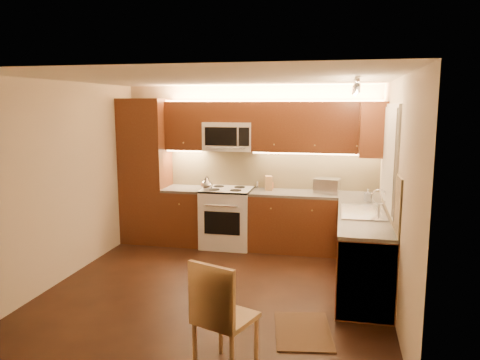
% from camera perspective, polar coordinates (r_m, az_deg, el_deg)
% --- Properties ---
extents(floor, '(4.00, 4.00, 0.01)m').
position_cam_1_polar(floor, '(5.83, -2.66, -13.04)').
color(floor, black).
rests_on(floor, ground).
extents(ceiling, '(4.00, 4.00, 0.01)m').
position_cam_1_polar(ceiling, '(5.40, -2.86, 12.32)').
color(ceiling, beige).
rests_on(ceiling, ground).
extents(wall_back, '(4.00, 0.01, 2.50)m').
position_cam_1_polar(wall_back, '(7.40, 1.24, 1.81)').
color(wall_back, '#C4AF90').
rests_on(wall_back, ground).
extents(wall_front, '(4.00, 0.01, 2.50)m').
position_cam_1_polar(wall_front, '(3.63, -10.98, -6.29)').
color(wall_front, '#C4AF90').
rests_on(wall_front, ground).
extents(wall_left, '(0.01, 4.00, 2.50)m').
position_cam_1_polar(wall_left, '(6.29, -20.64, -0.12)').
color(wall_left, '#C4AF90').
rests_on(wall_left, ground).
extents(wall_right, '(0.01, 4.00, 2.50)m').
position_cam_1_polar(wall_right, '(5.33, 18.51, -1.62)').
color(wall_right, '#C4AF90').
rests_on(wall_right, ground).
extents(pantry, '(0.70, 0.60, 2.30)m').
position_cam_1_polar(pantry, '(7.62, -11.47, 1.09)').
color(pantry, '#4A1F0F').
rests_on(pantry, floor).
extents(base_cab_back_left, '(0.62, 0.60, 0.86)m').
position_cam_1_polar(base_cab_back_left, '(7.52, -6.66, -4.49)').
color(base_cab_back_left, '#4A1F0F').
rests_on(base_cab_back_left, floor).
extents(counter_back_left, '(0.62, 0.60, 0.04)m').
position_cam_1_polar(counter_back_left, '(7.43, -6.73, -1.11)').
color(counter_back_left, '#3A3835').
rests_on(counter_back_left, base_cab_back_left).
extents(base_cab_back_right, '(1.92, 0.60, 0.86)m').
position_cam_1_polar(base_cab_back_right, '(7.14, 9.01, -5.29)').
color(base_cab_back_right, '#4A1F0F').
rests_on(base_cab_back_right, floor).
extents(counter_back_right, '(1.92, 0.60, 0.04)m').
position_cam_1_polar(counter_back_right, '(7.04, 9.10, -1.74)').
color(counter_back_right, '#3A3835').
rests_on(counter_back_right, base_cab_back_right).
extents(base_cab_right, '(0.60, 2.00, 0.86)m').
position_cam_1_polar(base_cab_right, '(5.89, 14.75, -8.65)').
color(base_cab_right, '#4A1F0F').
rests_on(base_cab_right, floor).
extents(counter_right, '(0.60, 2.00, 0.04)m').
position_cam_1_polar(counter_right, '(5.77, 14.94, -4.39)').
color(counter_right, '#3A3835').
rests_on(counter_right, base_cab_right).
extents(dishwasher, '(0.58, 0.60, 0.84)m').
position_cam_1_polar(dishwasher, '(5.23, 15.07, -10.99)').
color(dishwasher, silver).
rests_on(dishwasher, floor).
extents(backsplash_back, '(3.30, 0.02, 0.60)m').
position_cam_1_polar(backsplash_back, '(7.34, 3.91, 1.34)').
color(backsplash_back, tan).
rests_on(backsplash_back, wall_back).
extents(backsplash_right, '(0.02, 2.00, 0.60)m').
position_cam_1_polar(backsplash_right, '(5.73, 17.97, -1.36)').
color(backsplash_right, tan).
rests_on(backsplash_right, wall_right).
extents(upper_cab_back_left, '(0.62, 0.35, 0.75)m').
position_cam_1_polar(upper_cab_back_left, '(7.43, -6.56, 6.62)').
color(upper_cab_back_left, '#4A1F0F').
rests_on(upper_cab_back_left, wall_back).
extents(upper_cab_back_right, '(1.92, 0.35, 0.75)m').
position_cam_1_polar(upper_cab_back_right, '(7.05, 9.37, 6.42)').
color(upper_cab_back_right, '#4A1F0F').
rests_on(upper_cab_back_right, wall_back).
extents(upper_cab_bridge, '(0.76, 0.35, 0.31)m').
position_cam_1_polar(upper_cab_bridge, '(7.23, -1.36, 8.35)').
color(upper_cab_bridge, '#4A1F0F').
rests_on(upper_cab_bridge, wall_back).
extents(upper_cab_right_corner, '(0.35, 0.50, 0.75)m').
position_cam_1_polar(upper_cab_right_corner, '(6.63, 16.00, 6.01)').
color(upper_cab_right_corner, '#4A1F0F').
rests_on(upper_cab_right_corner, wall_right).
extents(stove, '(0.76, 0.65, 0.92)m').
position_cam_1_polar(stove, '(7.30, -1.59, -4.61)').
color(stove, silver).
rests_on(stove, floor).
extents(microwave, '(0.76, 0.38, 0.44)m').
position_cam_1_polar(microwave, '(7.24, -1.37, 5.38)').
color(microwave, silver).
rests_on(microwave, wall_back).
extents(window_frame, '(0.03, 1.44, 1.24)m').
position_cam_1_polar(window_frame, '(5.82, 17.97, 2.78)').
color(window_frame, silver).
rests_on(window_frame, wall_right).
extents(window_blinds, '(0.02, 1.36, 1.16)m').
position_cam_1_polar(window_blinds, '(5.82, 17.78, 2.79)').
color(window_blinds, silver).
rests_on(window_blinds, wall_right).
extents(sink, '(0.52, 0.86, 0.15)m').
position_cam_1_polar(sink, '(5.90, 14.91, -3.15)').
color(sink, silver).
rests_on(sink, counter_right).
extents(faucet, '(0.20, 0.04, 0.30)m').
position_cam_1_polar(faucet, '(5.89, 16.69, -2.50)').
color(faucet, silver).
rests_on(faucet, counter_right).
extents(track_light_bar, '(0.04, 1.20, 0.03)m').
position_cam_1_polar(track_light_bar, '(5.61, 14.06, 11.53)').
color(track_light_bar, silver).
rests_on(track_light_bar, ceiling).
extents(kettle, '(0.21, 0.21, 0.22)m').
position_cam_1_polar(kettle, '(7.05, -4.11, -0.42)').
color(kettle, silver).
rests_on(kettle, stove).
extents(toaster_oven, '(0.41, 0.33, 0.22)m').
position_cam_1_polar(toaster_oven, '(7.06, 10.63, -0.69)').
color(toaster_oven, silver).
rests_on(toaster_oven, counter_back_right).
extents(knife_block, '(0.14, 0.18, 0.22)m').
position_cam_1_polar(knife_block, '(7.19, 3.53, -0.36)').
color(knife_block, '#A7734B').
rests_on(knife_block, counter_back_right).
extents(spice_jar_a, '(0.05, 0.05, 0.09)m').
position_cam_1_polar(spice_jar_a, '(7.37, 2.22, -0.64)').
color(spice_jar_a, silver).
rests_on(spice_jar_a, counter_back_right).
extents(spice_jar_b, '(0.06, 0.06, 0.10)m').
position_cam_1_polar(spice_jar_b, '(7.37, 2.22, -0.60)').
color(spice_jar_b, olive).
rests_on(spice_jar_b, counter_back_right).
extents(spice_jar_c, '(0.05, 0.05, 0.11)m').
position_cam_1_polar(spice_jar_c, '(7.35, 2.19, -0.60)').
color(spice_jar_c, silver).
rests_on(spice_jar_c, counter_back_right).
extents(spice_jar_d, '(0.05, 0.05, 0.10)m').
position_cam_1_polar(spice_jar_d, '(7.33, 3.95, -0.66)').
color(spice_jar_d, '#AF5D34').
rests_on(spice_jar_d, counter_back_right).
extents(soap_bottle, '(0.10, 0.10, 0.17)m').
position_cam_1_polar(soap_bottle, '(6.59, 15.39, -1.80)').
color(soap_bottle, '#ADADB2').
rests_on(soap_bottle, counter_right).
extents(rug, '(0.66, 0.88, 0.01)m').
position_cam_1_polar(rug, '(4.85, 7.74, -17.87)').
color(rug, black).
rests_on(rug, floor).
extents(dining_chair, '(0.56, 0.56, 0.98)m').
position_cam_1_polar(dining_chair, '(4.01, -1.76, -16.21)').
color(dining_chair, '#A7734B').
rests_on(dining_chair, floor).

